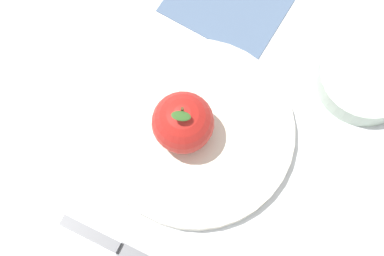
{
  "coord_description": "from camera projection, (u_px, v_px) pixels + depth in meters",
  "views": [
    {
      "loc": [
        0.2,
        0.03,
        0.72
      ],
      "look_at": [
        -0.01,
        -0.0,
        0.02
      ],
      "focal_mm": 53.93,
      "sensor_mm": 36.0,
      "label": 1
    }
  ],
  "objects": [
    {
      "name": "dinner_plate",
      "position": [
        192.0,
        130.0,
        0.74
      ],
      "size": [
        0.25,
        0.25,
        0.02
      ],
      "color": "silver",
      "rests_on": "ground_plane"
    },
    {
      "name": "ground_plane",
      "position": [
        194.0,
        144.0,
        0.74
      ],
      "size": [
        2.4,
        2.4,
        0.0
      ],
      "primitive_type": "plane",
      "color": "silver"
    },
    {
      "name": "knife",
      "position": [
        127.0,
        253.0,
        0.7
      ],
      "size": [
        0.08,
        0.22,
        0.01
      ],
      "color": "#59595E",
      "rests_on": "ground_plane"
    },
    {
      "name": "apple",
      "position": [
        183.0,
        123.0,
        0.69
      ],
      "size": [
        0.08,
        0.08,
        0.09
      ],
      "color": "#B21E19",
      "rests_on": "dinner_plate"
    },
    {
      "name": "side_bowl",
      "position": [
        366.0,
        77.0,
        0.75
      ],
      "size": [
        0.13,
        0.13,
        0.03
      ],
      "color": "#B2C6B2",
      "rests_on": "ground_plane"
    },
    {
      "name": "linen_napkin",
      "position": [
        228.0,
        1.0,
        0.81
      ],
      "size": [
        0.18,
        0.19,
        0.0
      ],
      "primitive_type": "cube",
      "rotation": [
        0.0,
        0.0,
        5.91
      ],
      "color": "slate",
      "rests_on": "ground_plane"
    }
  ]
}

